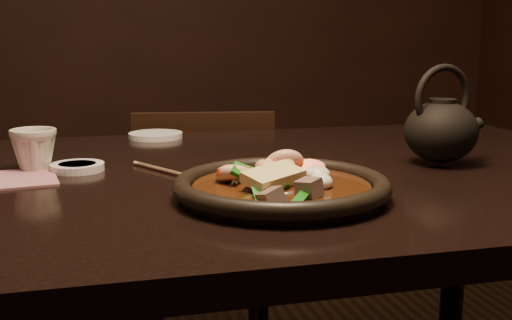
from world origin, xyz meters
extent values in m
cube|color=black|center=(0.00, 0.00, 0.73)|extent=(1.60, 0.90, 0.04)
cylinder|color=black|center=(0.72, 0.37, 0.35)|extent=(0.06, 0.06, 0.71)
cube|color=black|center=(0.13, 0.70, 0.38)|extent=(0.43, 0.43, 0.04)
cylinder|color=black|center=(0.30, 0.82, 0.18)|extent=(0.03, 0.03, 0.36)
cylinder|color=black|center=(0.00, 0.87, 0.18)|extent=(0.03, 0.03, 0.36)
cube|color=black|center=(0.10, 0.53, 0.59)|extent=(0.35, 0.09, 0.39)
cylinder|color=black|center=(0.08, -0.19, 0.76)|extent=(0.28, 0.28, 0.01)
torus|color=black|center=(0.08, -0.19, 0.77)|extent=(0.31, 0.31, 0.03)
cylinder|color=#351909|center=(0.08, -0.19, 0.77)|extent=(0.25, 0.25, 0.01)
ellipsoid|color=#351909|center=(0.08, -0.19, 0.77)|extent=(0.14, 0.13, 0.04)
torus|color=#FFC3A1|center=(0.10, -0.14, 0.79)|extent=(0.07, 0.06, 0.06)
torus|color=#FFC3A1|center=(0.08, -0.15, 0.77)|extent=(0.07, 0.07, 0.06)
torus|color=#FFC3A1|center=(0.08, -0.17, 0.78)|extent=(0.09, 0.09, 0.06)
torus|color=#FFC3A1|center=(0.03, -0.16, 0.78)|extent=(0.08, 0.08, 0.05)
cube|color=gray|center=(0.10, -0.14, 0.77)|extent=(0.04, 0.04, 0.03)
cube|color=gray|center=(0.10, -0.27, 0.78)|extent=(0.04, 0.04, 0.03)
cube|color=gray|center=(0.07, -0.18, 0.77)|extent=(0.03, 0.03, 0.03)
cube|color=gray|center=(0.04, -0.27, 0.77)|extent=(0.04, 0.04, 0.04)
cube|color=gray|center=(0.06, -0.22, 0.77)|extent=(0.03, 0.03, 0.03)
cube|color=gray|center=(0.09, -0.19, 0.79)|extent=(0.04, 0.04, 0.03)
cylinder|color=#FF3708|center=(0.02, -0.16, 0.79)|extent=(0.05, 0.05, 0.03)
cylinder|color=#FF3708|center=(0.06, -0.16, 0.78)|extent=(0.06, 0.05, 0.04)
cylinder|color=#FF3708|center=(0.07, -0.23, 0.78)|extent=(0.05, 0.02, 0.05)
cylinder|color=#FF3708|center=(0.13, -0.16, 0.79)|extent=(0.06, 0.05, 0.04)
cube|color=#186713|center=(0.08, -0.28, 0.78)|extent=(0.04, 0.04, 0.02)
cube|color=#186713|center=(0.04, -0.15, 0.78)|extent=(0.05, 0.03, 0.02)
cube|color=#186713|center=(0.03, -0.19, 0.78)|extent=(0.04, 0.02, 0.03)
cube|color=#186713|center=(0.09, -0.19, 0.77)|extent=(0.04, 0.04, 0.01)
cube|color=#186713|center=(0.03, -0.26, 0.77)|extent=(0.02, 0.04, 0.03)
cube|color=#186713|center=(0.06, -0.24, 0.77)|extent=(0.04, 0.01, 0.03)
ellipsoid|color=#EEEBCE|center=(0.07, -0.18, 0.78)|extent=(0.04, 0.03, 0.02)
ellipsoid|color=#EEEBCE|center=(0.07, -0.20, 0.78)|extent=(0.05, 0.04, 0.03)
ellipsoid|color=#EEEBCE|center=(0.10, -0.14, 0.78)|extent=(0.04, 0.04, 0.02)
ellipsoid|color=#EEEBCE|center=(0.13, -0.20, 0.79)|extent=(0.04, 0.04, 0.02)
ellipsoid|color=#EEEBCE|center=(0.13, -0.22, 0.78)|extent=(0.03, 0.04, 0.02)
cube|color=#FAE995|center=(0.06, -0.22, 0.79)|extent=(0.09, 0.08, 0.03)
cylinder|color=white|center=(-0.20, 0.07, 0.76)|extent=(0.09, 0.09, 0.01)
cylinder|color=white|center=(-0.03, 0.39, 0.76)|extent=(0.12, 0.12, 0.01)
imported|color=beige|center=(-0.27, 0.09, 0.79)|extent=(0.08, 0.08, 0.08)
cylinder|color=tan|center=(-0.04, -0.02, 0.75)|extent=(0.12, 0.21, 0.01)
cylinder|color=tan|center=(-0.04, -0.01, 0.75)|extent=(0.12, 0.21, 0.01)
cube|color=#9D606B|center=(-0.30, 0.02, 0.75)|extent=(0.15, 0.15, 0.00)
ellipsoid|color=black|center=(0.42, -0.03, 0.81)|extent=(0.13, 0.13, 0.11)
cylinder|color=black|center=(0.42, -0.03, 0.86)|extent=(0.05, 0.05, 0.02)
cylinder|color=black|center=(0.48, -0.02, 0.81)|extent=(0.06, 0.03, 0.04)
torus|color=black|center=(0.42, -0.03, 0.87)|extent=(0.12, 0.03, 0.12)
camera|label=1|loc=(-0.17, -1.03, 0.98)|focal=45.00mm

